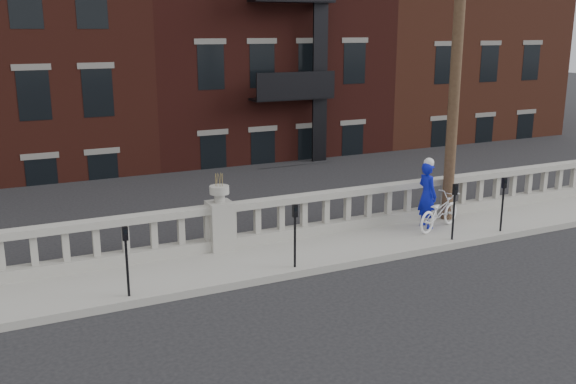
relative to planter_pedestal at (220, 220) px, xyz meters
name	(u,v)px	position (x,y,z in m)	size (l,w,h in m)	color
ground	(298,323)	(0.00, -3.95, -0.83)	(120.00, 120.00, 0.00)	black
sidewalk	(236,265)	(0.00, -0.95, -0.76)	(32.00, 2.20, 0.15)	#9A978E
balustrade	(220,228)	(0.00, 0.00, -0.19)	(28.00, 0.34, 1.03)	#9A978E
planter_pedestal	(220,220)	(0.00, 0.00, 0.00)	(0.55, 0.55, 1.76)	#9A978E
lower_level	(95,80)	(0.56, 19.09, 1.80)	(80.00, 44.00, 20.80)	#605E59
utility_pole	(459,20)	(6.20, -0.35, 4.41)	(1.60, 0.28, 10.00)	#422D1E
parking_meter_a	(126,253)	(-2.48, -1.80, 0.17)	(0.10, 0.09, 1.36)	black
parking_meter_b	(295,229)	(1.00, -1.80, 0.17)	(0.10, 0.09, 1.36)	black
parking_meter_c	(454,205)	(5.18, -1.80, 0.17)	(0.10, 0.09, 1.36)	black
parking_meter_d	(503,198)	(6.70, -1.80, 0.17)	(0.10, 0.09, 1.36)	black
bicycle	(439,212)	(5.43, -0.97, -0.23)	(0.59, 1.70, 0.89)	white
cyclist	(427,195)	(5.24, -0.70, 0.16)	(0.61, 0.40, 1.67)	#0B14A9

